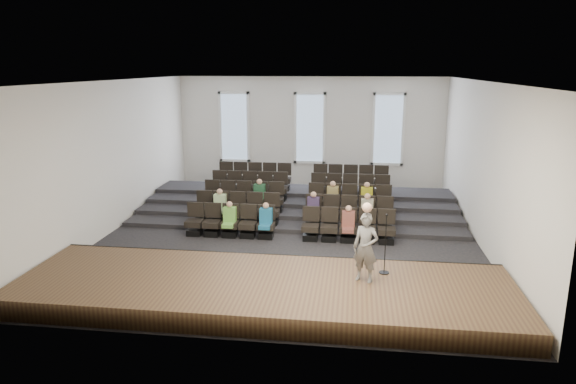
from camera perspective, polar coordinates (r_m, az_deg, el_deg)
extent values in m
plane|color=black|center=(17.25, 0.26, -4.59)|extent=(14.00, 14.00, 0.00)
cube|color=white|center=(16.37, 0.28, 12.28)|extent=(12.00, 14.00, 0.02)
cube|color=silver|center=(23.53, 2.44, 6.62)|extent=(12.00, 0.04, 5.00)
cube|color=silver|center=(9.89, -4.86, -3.61)|extent=(12.00, 0.04, 5.00)
cube|color=silver|center=(18.37, -18.74, 3.85)|extent=(0.04, 14.00, 5.00)
cube|color=silver|center=(16.97, 20.91, 2.90)|extent=(0.04, 14.00, 5.00)
cube|color=#4E3921|center=(12.46, -2.75, -10.87)|extent=(11.80, 3.60, 0.50)
cube|color=black|center=(14.07, -1.46, -7.89)|extent=(11.80, 0.06, 0.52)
cube|color=black|center=(19.43, 1.13, -2.23)|extent=(11.80, 4.80, 0.15)
cube|color=black|center=(19.91, 1.30, -1.61)|extent=(11.80, 3.75, 0.30)
cube|color=black|center=(20.40, 1.46, -1.01)|extent=(11.80, 2.70, 0.45)
cube|color=black|center=(20.88, 1.61, -0.45)|extent=(11.80, 1.65, 0.60)
cube|color=black|center=(17.32, -10.33, -4.40)|extent=(0.47, 0.43, 0.20)
cube|color=black|center=(17.23, -10.38, -3.42)|extent=(0.55, 0.50, 0.19)
cube|color=black|center=(17.30, -10.23, -1.92)|extent=(0.55, 0.08, 0.50)
cube|color=black|center=(17.15, -8.42, -4.51)|extent=(0.47, 0.43, 0.20)
cube|color=black|center=(17.05, -8.45, -3.52)|extent=(0.55, 0.50, 0.19)
cube|color=black|center=(17.13, -8.31, -2.00)|extent=(0.55, 0.08, 0.50)
cube|color=black|center=(17.00, -6.46, -4.61)|extent=(0.47, 0.43, 0.20)
cube|color=black|center=(16.90, -6.49, -3.62)|extent=(0.55, 0.50, 0.19)
cube|color=black|center=(16.98, -6.36, -2.09)|extent=(0.55, 0.08, 0.50)
cube|color=black|center=(16.87, -4.48, -4.71)|extent=(0.47, 0.43, 0.20)
cube|color=black|center=(16.77, -4.50, -3.71)|extent=(0.55, 0.50, 0.19)
cube|color=black|center=(16.85, -4.38, -2.17)|extent=(0.55, 0.08, 0.50)
cube|color=black|center=(16.76, -2.46, -4.81)|extent=(0.47, 0.43, 0.20)
cube|color=black|center=(16.66, -2.47, -3.80)|extent=(0.55, 0.50, 0.19)
cube|color=black|center=(16.74, -2.36, -2.24)|extent=(0.55, 0.08, 0.50)
cube|color=black|center=(16.58, 2.50, -5.02)|extent=(0.47, 0.43, 0.20)
cube|color=black|center=(16.48, 2.51, -4.00)|extent=(0.55, 0.50, 0.19)
cube|color=black|center=(16.56, 2.59, -2.43)|extent=(0.55, 0.08, 0.50)
cube|color=black|center=(16.54, 4.58, -5.09)|extent=(0.47, 0.43, 0.20)
cube|color=black|center=(16.44, 4.60, -4.07)|extent=(0.55, 0.50, 0.19)
cube|color=black|center=(16.52, 4.66, -2.50)|extent=(0.55, 0.08, 0.50)
cube|color=black|center=(16.53, 6.66, -5.16)|extent=(0.47, 0.43, 0.20)
cube|color=black|center=(16.43, 6.69, -4.14)|extent=(0.55, 0.50, 0.19)
cube|color=black|center=(16.51, 6.75, -2.56)|extent=(0.55, 0.08, 0.50)
cube|color=black|center=(16.53, 8.75, -5.23)|extent=(0.47, 0.43, 0.20)
cube|color=black|center=(16.43, 8.79, -4.21)|extent=(0.55, 0.50, 0.19)
cube|color=black|center=(16.51, 8.83, -2.63)|extent=(0.55, 0.08, 0.50)
cube|color=black|center=(16.56, 10.83, -5.28)|extent=(0.47, 0.43, 0.20)
cube|color=black|center=(16.46, 10.88, -4.26)|extent=(0.55, 0.50, 0.19)
cube|color=black|center=(16.54, 10.91, -2.69)|extent=(0.55, 0.08, 0.50)
cube|color=black|center=(18.23, -9.36, -2.94)|extent=(0.47, 0.43, 0.20)
cube|color=black|center=(18.14, -9.40, -2.00)|extent=(0.55, 0.50, 0.19)
cube|color=black|center=(18.23, -9.26, -0.58)|extent=(0.55, 0.08, 0.50)
cube|color=black|center=(18.07, -7.53, -3.02)|extent=(0.47, 0.43, 0.20)
cube|color=black|center=(17.98, -7.56, -2.08)|extent=(0.55, 0.50, 0.19)
cube|color=black|center=(18.07, -7.43, -0.65)|extent=(0.55, 0.08, 0.50)
cube|color=black|center=(17.92, -5.68, -3.11)|extent=(0.47, 0.43, 0.20)
cube|color=black|center=(17.84, -5.70, -2.16)|extent=(0.55, 0.50, 0.19)
cube|color=black|center=(17.93, -5.58, -0.71)|extent=(0.55, 0.08, 0.50)
cube|color=black|center=(17.80, -3.79, -3.19)|extent=(0.47, 0.43, 0.20)
cube|color=black|center=(17.71, -3.81, -2.23)|extent=(0.55, 0.50, 0.19)
cube|color=black|center=(17.80, -3.70, -0.78)|extent=(0.55, 0.08, 0.50)
cube|color=black|center=(17.70, -1.88, -3.27)|extent=(0.47, 0.43, 0.20)
cube|color=black|center=(17.61, -1.89, -2.31)|extent=(0.55, 0.50, 0.19)
cube|color=black|center=(17.70, -1.79, -0.84)|extent=(0.55, 0.08, 0.50)
cube|color=black|center=(17.53, 2.81, -3.45)|extent=(0.47, 0.43, 0.20)
cube|color=black|center=(17.44, 2.82, -2.48)|extent=(0.55, 0.50, 0.19)
cube|color=black|center=(17.53, 2.89, -1.00)|extent=(0.55, 0.08, 0.50)
cube|color=black|center=(17.49, 4.77, -3.52)|extent=(0.47, 0.43, 0.20)
cube|color=black|center=(17.40, 4.79, -2.54)|extent=(0.55, 0.50, 0.19)
cube|color=black|center=(17.49, 4.85, -1.06)|extent=(0.55, 0.08, 0.50)
cube|color=black|center=(17.48, 6.74, -3.58)|extent=(0.47, 0.43, 0.20)
cube|color=black|center=(17.39, 6.77, -2.61)|extent=(0.55, 0.50, 0.19)
cube|color=black|center=(17.48, 6.82, -1.13)|extent=(0.55, 0.08, 0.50)
cube|color=black|center=(17.48, 8.71, -3.64)|extent=(0.47, 0.43, 0.20)
cube|color=black|center=(17.39, 8.75, -2.67)|extent=(0.55, 0.50, 0.19)
cube|color=black|center=(17.49, 8.78, -1.19)|extent=(0.55, 0.08, 0.50)
cube|color=black|center=(17.51, 10.67, -3.70)|extent=(0.47, 0.43, 0.20)
cube|color=black|center=(17.42, 10.72, -2.73)|extent=(0.55, 0.50, 0.19)
cube|color=black|center=(17.51, 10.74, -1.25)|extent=(0.55, 0.08, 0.50)
cube|color=black|center=(19.15, -8.48, -1.61)|extent=(0.47, 0.42, 0.20)
cube|color=black|center=(19.07, -8.51, -0.72)|extent=(0.55, 0.50, 0.19)
cube|color=black|center=(19.17, -8.38, 0.63)|extent=(0.55, 0.08, 0.50)
cube|color=black|center=(19.00, -6.74, -1.68)|extent=(0.47, 0.42, 0.20)
cube|color=black|center=(18.92, -6.76, -0.78)|extent=(0.55, 0.50, 0.19)
cube|color=black|center=(19.02, -6.64, 0.58)|extent=(0.55, 0.08, 0.50)
cube|color=black|center=(18.87, -4.97, -1.75)|extent=(0.47, 0.42, 0.20)
cube|color=black|center=(18.78, -4.99, -0.84)|extent=(0.55, 0.50, 0.19)
cube|color=black|center=(18.88, -4.88, 0.52)|extent=(0.55, 0.08, 0.50)
cube|color=black|center=(18.75, -3.18, -1.82)|extent=(0.47, 0.42, 0.20)
cube|color=black|center=(18.67, -3.19, -0.90)|extent=(0.55, 0.50, 0.19)
cube|color=black|center=(18.77, -3.09, 0.47)|extent=(0.55, 0.08, 0.50)
cube|color=black|center=(18.65, -1.36, -1.89)|extent=(0.47, 0.42, 0.20)
cube|color=black|center=(18.57, -1.37, -0.97)|extent=(0.55, 0.50, 0.19)
cube|color=black|center=(18.67, -1.28, 0.41)|extent=(0.55, 0.08, 0.50)
cube|color=black|center=(18.49, 3.08, -2.04)|extent=(0.47, 0.42, 0.20)
cube|color=black|center=(18.41, 3.10, -1.12)|extent=(0.55, 0.50, 0.19)
cube|color=black|center=(18.51, 3.16, 0.28)|extent=(0.55, 0.08, 0.50)
cube|color=black|center=(18.45, 4.94, -2.11)|extent=(0.47, 0.42, 0.20)
cube|color=black|center=(18.37, 4.96, -1.18)|extent=(0.55, 0.50, 0.19)
cube|color=black|center=(18.47, 5.02, 0.22)|extent=(0.55, 0.08, 0.50)
cube|color=black|center=(18.44, 6.81, -2.17)|extent=(0.47, 0.42, 0.20)
cube|color=black|center=(18.36, 6.83, -1.24)|extent=(0.55, 0.50, 0.19)
cube|color=black|center=(18.46, 6.88, 0.16)|extent=(0.55, 0.08, 0.50)
cube|color=black|center=(18.45, 8.67, -2.22)|extent=(0.47, 0.42, 0.20)
cube|color=black|center=(18.36, 8.71, -1.29)|extent=(0.55, 0.50, 0.19)
cube|color=black|center=(18.47, 8.74, 0.10)|extent=(0.55, 0.08, 0.50)
cube|color=black|center=(18.47, 10.53, -2.28)|extent=(0.47, 0.42, 0.20)
cube|color=black|center=(18.39, 10.57, -1.35)|extent=(0.55, 0.50, 0.19)
cube|color=black|center=(18.49, 10.60, 0.04)|extent=(0.55, 0.08, 0.50)
cube|color=black|center=(20.09, -7.68, -0.41)|extent=(0.47, 0.42, 0.20)
cube|color=black|center=(20.02, -7.71, 0.45)|extent=(0.55, 0.50, 0.19)
cube|color=black|center=(20.13, -7.59, 1.72)|extent=(0.55, 0.08, 0.50)
cube|color=black|center=(19.95, -6.02, -0.47)|extent=(0.47, 0.42, 0.20)
cube|color=black|center=(19.87, -6.04, 0.40)|extent=(0.55, 0.50, 0.19)
cube|color=black|center=(19.98, -5.93, 1.68)|extent=(0.55, 0.08, 0.50)
cube|color=black|center=(19.82, -4.33, -0.52)|extent=(0.47, 0.42, 0.20)
cube|color=black|center=(19.74, -4.35, 0.35)|extent=(0.55, 0.50, 0.19)
cube|color=black|center=(19.85, -4.24, 1.64)|extent=(0.55, 0.08, 0.50)
cube|color=black|center=(19.71, -2.62, -0.58)|extent=(0.47, 0.42, 0.20)
cube|color=black|center=(19.63, -2.63, 0.29)|extent=(0.55, 0.50, 0.19)
cube|color=black|center=(19.74, -2.54, 1.59)|extent=(0.55, 0.08, 0.50)
cube|color=black|center=(19.61, -0.90, -0.64)|extent=(0.47, 0.42, 0.20)
cube|color=black|center=(19.54, -0.90, 0.24)|extent=(0.55, 0.50, 0.19)
cube|color=black|center=(19.65, -0.81, 1.55)|extent=(0.55, 0.08, 0.50)
cube|color=black|center=(19.46, 3.33, -0.78)|extent=(0.47, 0.42, 0.20)
cube|color=black|center=(19.38, 3.35, 0.11)|extent=(0.55, 0.50, 0.19)
cube|color=black|center=(19.49, 3.41, 1.42)|extent=(0.55, 0.08, 0.50)
cube|color=black|center=(19.43, 5.10, -0.84)|extent=(0.47, 0.42, 0.20)
cube|color=black|center=(19.35, 5.12, 0.05)|extent=(0.55, 0.50, 0.19)
cube|color=black|center=(19.46, 5.17, 1.37)|extent=(0.55, 0.08, 0.50)
cube|color=black|center=(19.41, 6.87, -0.89)|extent=(0.47, 0.42, 0.20)
cube|color=black|center=(19.34, 6.89, 0.00)|extent=(0.55, 0.50, 0.19)
cube|color=black|center=(19.45, 6.94, 1.32)|extent=(0.55, 0.08, 0.50)
cube|color=black|center=(19.42, 8.64, -0.95)|extent=(0.47, 0.42, 0.20)
cube|color=black|center=(19.34, 8.67, -0.06)|extent=(0.55, 0.50, 0.19)
cube|color=black|center=(19.45, 8.70, 1.26)|extent=(0.55, 0.08, 0.50)
cube|color=black|center=(19.44, 10.40, -1.00)|extent=(0.47, 0.42, 0.20)
cube|color=black|center=(19.37, 10.44, -0.11)|extent=(0.55, 0.50, 0.19)
cube|color=black|center=(19.48, 10.47, 1.20)|extent=(0.55, 0.08, 0.50)
cube|color=black|center=(21.04, -6.96, 0.68)|extent=(0.47, 0.42, 0.20)
cube|color=black|center=(20.98, -6.98, 1.51)|extent=(0.55, 0.50, 0.19)
cube|color=black|center=(21.09, -6.87, 2.72)|extent=(0.55, 0.08, 0.50)
cube|color=black|center=(20.90, -5.36, 0.64)|extent=(0.47, 0.42, 0.20)
cube|color=black|center=(20.84, -5.38, 1.47)|extent=(0.55, 0.50, 0.19)
cube|color=black|center=(20.95, -5.28, 2.68)|extent=(0.55, 0.08, 0.50)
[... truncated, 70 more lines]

